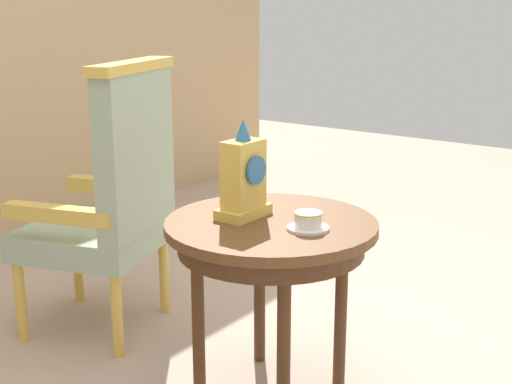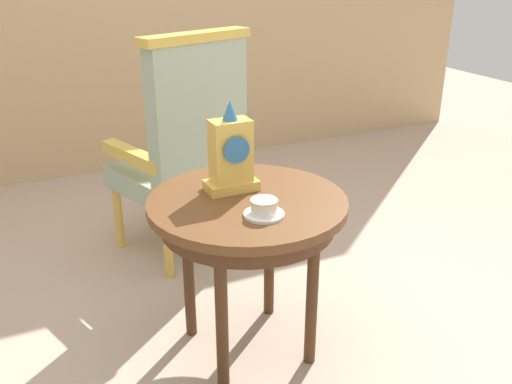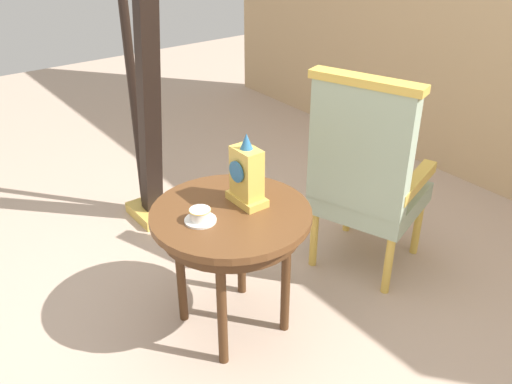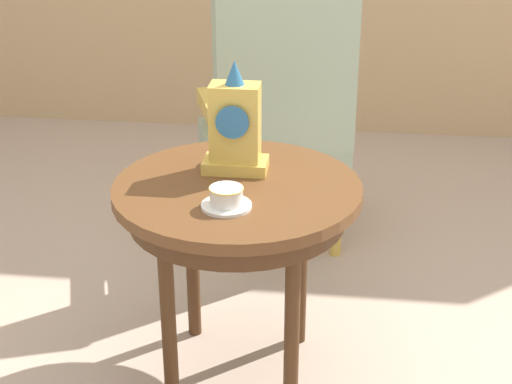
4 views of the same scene
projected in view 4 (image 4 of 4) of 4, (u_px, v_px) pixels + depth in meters
The scene contains 5 objects.
ground_plane at pixel (235, 359), 2.56m from camera, with size 10.00×10.00×0.00m, color #BCA38E.
side_table at pixel (237, 209), 2.27m from camera, with size 0.72×0.72×0.65m.
teacup_left at pixel (226, 198), 2.09m from camera, with size 0.14×0.14×0.06m.
mantel_clock at pixel (235, 128), 2.28m from camera, with size 0.19×0.11×0.34m.
armchair at pixel (278, 111), 3.00m from camera, with size 0.68×0.68×1.14m.
Camera 4 is at (0.32, -2.07, 1.57)m, focal length 54.94 mm.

